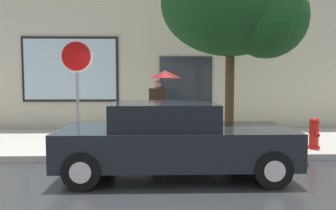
{
  "coord_description": "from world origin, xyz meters",
  "views": [
    {
      "loc": [
        0.58,
        -6.39,
        1.82
      ],
      "look_at": [
        0.81,
        1.8,
        1.2
      ],
      "focal_mm": 36.47,
      "sensor_mm": 36.0,
      "label": 1
    }
  ],
  "objects_px": {
    "fire_hydrant": "(314,133)",
    "street_tree": "(238,6)",
    "parked_car": "(173,140)",
    "stop_sign": "(77,73)",
    "pedestrian_with_umbrella": "(162,86)"
  },
  "relations": [
    {
      "from": "parked_car",
      "to": "pedestrian_with_umbrella",
      "type": "xyz_separation_m",
      "value": [
        -0.16,
        3.26,
        0.96
      ]
    },
    {
      "from": "parked_car",
      "to": "street_tree",
      "type": "relative_size",
      "value": 0.89
    },
    {
      "from": "pedestrian_with_umbrella",
      "to": "street_tree",
      "type": "bearing_deg",
      "value": -36.62
    },
    {
      "from": "fire_hydrant",
      "to": "pedestrian_with_umbrella",
      "type": "distance_m",
      "value": 4.12
    },
    {
      "from": "stop_sign",
      "to": "pedestrian_with_umbrella",
      "type": "bearing_deg",
      "value": 40.34
    },
    {
      "from": "fire_hydrant",
      "to": "pedestrian_with_umbrella",
      "type": "relative_size",
      "value": 0.39
    },
    {
      "from": "parked_car",
      "to": "fire_hydrant",
      "type": "relative_size",
      "value": 5.61
    },
    {
      "from": "parked_car",
      "to": "pedestrian_with_umbrella",
      "type": "height_order",
      "value": "pedestrian_with_umbrella"
    },
    {
      "from": "pedestrian_with_umbrella",
      "to": "street_tree",
      "type": "xyz_separation_m",
      "value": [
        1.8,
        -1.34,
        1.92
      ]
    },
    {
      "from": "fire_hydrant",
      "to": "street_tree",
      "type": "height_order",
      "value": "street_tree"
    },
    {
      "from": "street_tree",
      "to": "stop_sign",
      "type": "distance_m",
      "value": 4.13
    },
    {
      "from": "street_tree",
      "to": "stop_sign",
      "type": "xyz_separation_m",
      "value": [
        -3.79,
        -0.35,
        -1.59
      ]
    },
    {
      "from": "street_tree",
      "to": "stop_sign",
      "type": "bearing_deg",
      "value": -174.77
    },
    {
      "from": "street_tree",
      "to": "pedestrian_with_umbrella",
      "type": "bearing_deg",
      "value": 143.38
    },
    {
      "from": "parked_car",
      "to": "stop_sign",
      "type": "distance_m",
      "value": 2.96
    }
  ]
}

